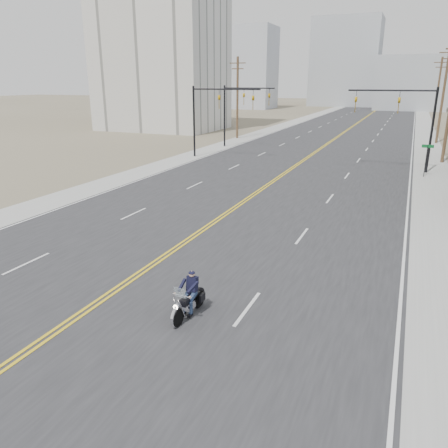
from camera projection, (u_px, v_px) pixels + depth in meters
ground_plane at (48, 338)px, 13.24m from camera, size 400.00×400.00×0.00m
road at (352, 127)px, 74.53m from camera, size 20.00×200.00×0.01m
sidewalk_left at (286, 125)px, 78.78m from camera, size 3.00×200.00×0.01m
sidewalk_right at (425, 130)px, 70.28m from camera, size 3.00×200.00×0.01m
traffic_mast_left at (212, 108)px, 43.04m from camera, size 7.10×0.26×7.00m
traffic_mast_right at (408, 113)px, 36.40m from camera, size 7.10×0.26×7.00m
traffic_mast_far at (238, 105)px, 50.19m from camera, size 6.10×0.26×7.00m
street_sign at (427, 155)px, 34.95m from camera, size 0.90×0.06×2.62m
utility_pole_d at (443, 94)px, 53.16m from camera, size 2.20×0.30×11.50m
utility_pole_e at (437, 93)px, 68.13m from camera, size 2.20×0.30×11.00m
utility_pole_left at (237, 97)px, 58.19m from camera, size 2.20×0.30×10.50m
apartment_block at (161, 30)px, 67.09m from camera, size 18.00×14.00×30.00m
haze_bldg_a at (249, 68)px, 123.45m from camera, size 14.00×12.00×22.00m
haze_bldg_b at (412, 83)px, 117.56m from camera, size 18.00×14.00×14.00m
haze_bldg_d at (346, 63)px, 136.22m from camera, size 20.00×15.00×26.00m
haze_bldg_f at (221, 80)px, 143.07m from camera, size 12.00×12.00×16.00m
motorcyclist at (188, 295)px, 14.23m from camera, size 0.92×1.98×1.52m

